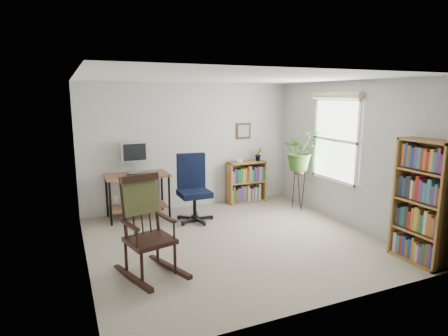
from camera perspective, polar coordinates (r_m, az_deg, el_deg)
name	(u,v)px	position (r m, az deg, el deg)	size (l,w,h in m)	color
floor	(235,241)	(5.77, 1.62, -11.00)	(4.20, 4.00, 0.00)	gray
ceiling	(235,78)	(5.35, 1.76, 13.56)	(4.20, 4.00, 0.00)	white
wall_back	(191,146)	(7.27, -5.05, 3.37)	(4.20, 0.00, 2.40)	#B6B7B2
wall_front	(323,196)	(3.76, 14.78, -4.15)	(4.20, 0.00, 2.40)	#B6B7B2
wall_left	(81,175)	(4.93, -20.97, -0.96)	(0.00, 4.00, 2.40)	#B6B7B2
wall_right	(349,154)	(6.59, 18.45, 2.06)	(0.00, 4.00, 2.40)	#B6B7B2
window	(335,140)	(6.77, 16.61, 4.09)	(0.12, 1.20, 1.50)	white
desk	(138,196)	(6.87, -12.99, -4.17)	(1.10, 0.60, 0.79)	brown
monitor	(135,158)	(6.86, -13.45, 1.56)	(0.46, 0.16, 0.56)	#B1B1B6
keyboard	(138,175)	(6.66, -12.95, -1.04)	(0.40, 0.15, 0.03)	black
office_chair	(194,188)	(6.46, -4.53, -3.08)	(0.65, 0.65, 1.19)	black
rocking_chair	(149,227)	(4.59, -11.30, -8.78)	(0.64, 1.07, 1.24)	black
low_bookshelf	(246,182)	(7.67, 3.43, -2.13)	(0.79, 0.26, 0.84)	olive
tall_bookshelf	(422,202)	(5.47, 27.98, -4.62)	(0.30, 0.71, 1.62)	olive
plant_stand	(299,188)	(7.30, 11.29, -3.05)	(0.23, 0.23, 0.83)	black
spider_plant	(301,132)	(7.12, 11.62, 5.45)	(1.69, 1.88, 1.46)	#315E20
potted_plant_small	(259,158)	(7.72, 5.29, 1.50)	(0.13, 0.24, 0.11)	#315E20
framed_picture	(244,131)	(7.64, 3.00, 5.65)	(0.32, 0.04, 0.32)	black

